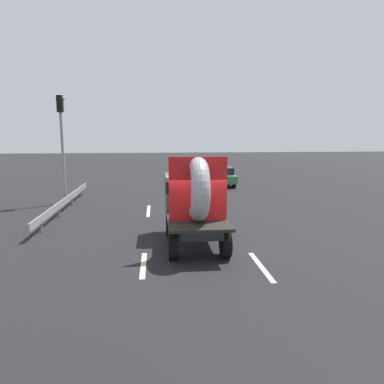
# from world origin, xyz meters

# --- Properties ---
(ground_plane) EXTENTS (120.00, 120.00, 0.00)m
(ground_plane) POSITION_xyz_m (0.00, 0.00, 0.00)
(ground_plane) COLOR black
(flatbed_truck) EXTENTS (2.02, 4.35, 3.25)m
(flatbed_truck) POSITION_xyz_m (-0.16, 0.60, 1.64)
(flatbed_truck) COLOR black
(flatbed_truck) RESTS_ON ground_plane
(distant_sedan) EXTENTS (1.84, 4.30, 1.40)m
(distant_sedan) POSITION_xyz_m (3.40, 14.99, 0.75)
(distant_sedan) COLOR black
(distant_sedan) RESTS_ON ground_plane
(traffic_light) EXTENTS (0.42, 0.36, 6.00)m
(traffic_light) POSITION_xyz_m (-6.66, 8.48, 3.90)
(traffic_light) COLOR gray
(traffic_light) RESTS_ON ground_plane
(guardrail) EXTENTS (0.10, 10.87, 0.71)m
(guardrail) POSITION_xyz_m (-6.18, 6.51, 0.52)
(guardrail) COLOR gray
(guardrail) RESTS_ON ground_plane
(lane_dash_left_near) EXTENTS (0.16, 2.18, 0.01)m
(lane_dash_left_near) POSITION_xyz_m (-1.94, -1.62, 0.00)
(lane_dash_left_near) COLOR beige
(lane_dash_left_near) RESTS_ON ground_plane
(lane_dash_left_far) EXTENTS (0.16, 2.69, 0.01)m
(lane_dash_left_far) POSITION_xyz_m (-1.94, 6.09, 0.00)
(lane_dash_left_far) COLOR beige
(lane_dash_left_far) RESTS_ON ground_plane
(lane_dash_right_near) EXTENTS (0.16, 2.46, 0.01)m
(lane_dash_right_near) POSITION_xyz_m (1.62, -2.09, 0.00)
(lane_dash_right_near) COLOR beige
(lane_dash_right_near) RESTS_ON ground_plane
(lane_dash_right_far) EXTENTS (0.16, 2.29, 0.01)m
(lane_dash_right_far) POSITION_xyz_m (1.62, 5.76, 0.00)
(lane_dash_right_far) COLOR beige
(lane_dash_right_far) RESTS_ON ground_plane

